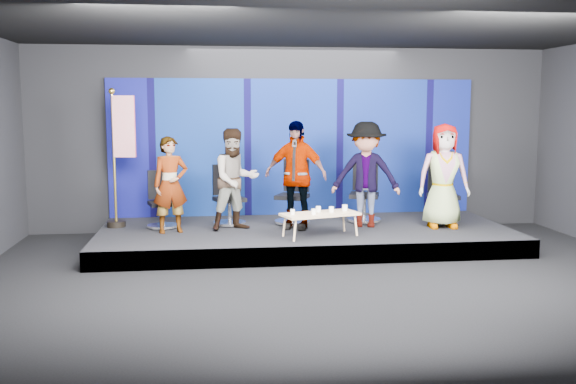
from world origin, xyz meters
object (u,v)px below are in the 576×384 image
at_px(panelist_b, 235,179).
at_px(chair_c, 293,203).
at_px(mug_e, 345,208).
at_px(mug_b, 314,212).
at_px(coffee_table, 320,215).
at_px(chair_b, 228,205).
at_px(mug_d, 331,209).
at_px(chair_a, 162,209).
at_px(panelist_d, 366,174).
at_px(mug_a, 293,212).
at_px(panelist_a, 171,185).
at_px(mug_c, 318,209).
at_px(chair_d, 364,201).
at_px(chair_e, 442,202).
at_px(panelist_e, 444,176).
at_px(panelist_c, 296,175).
at_px(flag_stand, 121,154).

bearing_deg(panelist_b, chair_c, 4.85).
height_order(chair_c, mug_e, chair_c).
bearing_deg(panelist_b, mug_b, -54.96).
height_order(coffee_table, mug_e, mug_e).
xyz_separation_m(chair_b, mug_d, (1.62, -1.20, 0.08)).
bearing_deg(chair_c, chair_a, -152.29).
distance_m(panelist_d, mug_a, 1.71).
height_order(panelist_a, mug_e, panelist_a).
xyz_separation_m(panelist_b, mug_c, (1.31, -0.65, -0.43)).
xyz_separation_m(chair_d, mug_c, (-1.05, -1.16, 0.06)).
xyz_separation_m(chair_a, coffee_table, (2.58, -1.10, 0.03)).
distance_m(chair_e, panelist_e, 0.73).
bearing_deg(mug_d, mug_e, 25.34).
bearing_deg(mug_e, panelist_e, 11.50).
bearing_deg(panelist_a, panelist_e, -16.61).
bearing_deg(panelist_a, mug_e, -24.81).
distance_m(panelist_b, mug_e, 1.91).
distance_m(panelist_c, chair_e, 2.79).
bearing_deg(mug_a, chair_d, 42.16).
bearing_deg(coffee_table, mug_a, -167.90).
xyz_separation_m(chair_c, panelist_d, (1.21, -0.45, 0.54)).
bearing_deg(mug_d, chair_e, 23.29).
bearing_deg(chair_b, mug_e, -49.14).
height_order(panelist_b, chair_e, panelist_b).
bearing_deg(coffee_table, panelist_b, 150.54).
distance_m(mug_b, mug_d, 0.36).
relative_size(panelist_a, mug_a, 18.97).
bearing_deg(chair_c, panelist_d, 4.51).
bearing_deg(chair_b, panelist_b, -97.05).
height_order(panelist_e, mug_a, panelist_e).
relative_size(panelist_a, mug_c, 16.82).
distance_m(panelist_a, mug_c, 2.47).
distance_m(panelist_b, flag_stand, 2.03).
height_order(panelist_b, panelist_d, panelist_d).
bearing_deg(chair_a, chair_d, -12.80).
relative_size(chair_a, mug_a, 11.71).
distance_m(chair_e, mug_b, 2.78).
relative_size(mug_d, flag_stand, 0.04).
bearing_deg(flag_stand, panelist_c, 0.89).
distance_m(panelist_e, mug_b, 2.50).
relative_size(chair_a, mug_b, 11.07).
relative_size(chair_e, mug_b, 12.45).
distance_m(coffee_table, mug_e, 0.47).
xyz_separation_m(chair_d, panelist_e, (1.21, -0.73, 0.53)).
xyz_separation_m(panelist_d, panelist_e, (1.31, -0.23, -0.02)).
distance_m(panelist_a, chair_b, 1.23).
relative_size(chair_a, panelist_c, 0.53).
distance_m(panelist_b, panelist_c, 1.02).
bearing_deg(chair_a, mug_e, -32.64).
xyz_separation_m(panelist_b, coffee_table, (1.33, -0.75, -0.51)).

